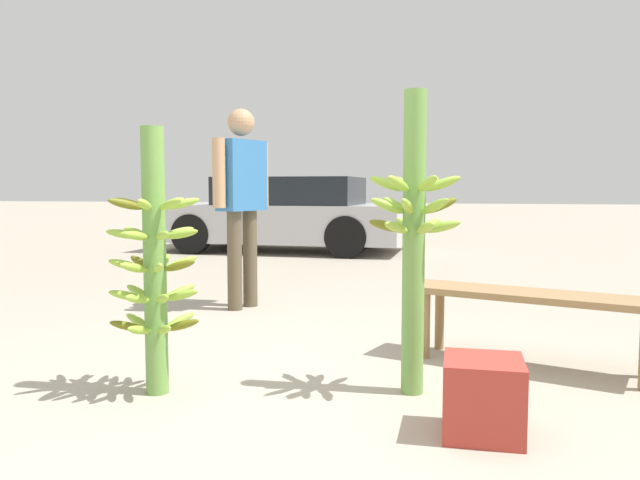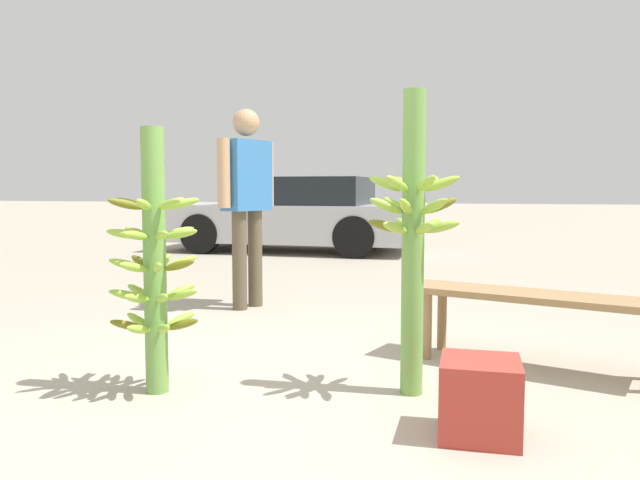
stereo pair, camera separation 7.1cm
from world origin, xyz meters
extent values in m
plane|color=#A89E8C|center=(0.00, 0.00, 0.00)|extent=(80.00, 80.00, 0.00)
cylinder|color=#6B9E47|center=(-0.65, 0.06, 0.68)|extent=(0.12, 0.12, 1.37)
ellipsoid|color=#93BC3D|center=(-0.63, -0.08, 0.98)|extent=(0.07, 0.19, 0.08)
ellipsoid|color=#93BC3D|center=(-0.53, -0.01, 0.98)|extent=(0.18, 0.13, 0.08)
ellipsoid|color=#93BC3D|center=(-0.52, 0.12, 0.98)|extent=(0.19, 0.11, 0.08)
ellipsoid|color=#93BC3D|center=(-0.62, 0.20, 0.98)|extent=(0.09, 0.19, 0.08)
ellipsoid|color=#93BC3D|center=(-0.74, 0.18, 0.98)|extent=(0.14, 0.18, 0.08)
ellipsoid|color=#656718|center=(-0.80, 0.07, 0.98)|extent=(0.19, 0.05, 0.08)
ellipsoid|color=#656718|center=(-0.75, -0.04, 0.98)|extent=(0.15, 0.17, 0.08)
ellipsoid|color=#93BC3D|center=(-0.57, 0.18, 0.83)|extent=(0.14, 0.18, 0.07)
ellipsoid|color=#93BC3D|center=(-0.70, 0.20, 0.83)|extent=(0.10, 0.19, 0.07)
ellipsoid|color=#93BC3D|center=(-0.79, 0.11, 0.83)|extent=(0.19, 0.11, 0.07)
ellipsoid|color=#93BC3D|center=(-0.78, -0.01, 0.83)|extent=(0.18, 0.13, 0.07)
ellipsoid|color=#93BC3D|center=(-0.68, -0.08, 0.83)|extent=(0.07, 0.19, 0.07)
ellipsoid|color=#93BC3D|center=(-0.56, -0.04, 0.83)|extent=(0.16, 0.17, 0.07)
ellipsoid|color=#93BC3D|center=(-0.51, 0.07, 0.83)|extent=(0.19, 0.06, 0.07)
ellipsoid|color=#656718|center=(-0.51, 0.05, 0.67)|extent=(0.19, 0.06, 0.09)
ellipsoid|color=#93BC3D|center=(-0.56, 0.16, 0.67)|extent=(0.16, 0.16, 0.09)
ellipsoid|color=#93BC3D|center=(-0.67, 0.20, 0.67)|extent=(0.07, 0.19, 0.09)
ellipsoid|color=#656718|center=(-0.78, 0.13, 0.67)|extent=(0.18, 0.13, 0.09)
ellipsoid|color=#93BC3D|center=(-0.79, 0.01, 0.67)|extent=(0.19, 0.11, 0.09)
ellipsoid|color=#93BC3D|center=(-0.70, -0.07, 0.67)|extent=(0.10, 0.19, 0.09)
ellipsoid|color=#93BC3D|center=(-0.58, -0.06, 0.67)|extent=(0.14, 0.18, 0.09)
ellipsoid|color=#93BC3D|center=(-0.69, 0.20, 0.52)|extent=(0.09, 0.19, 0.09)
ellipsoid|color=#93BC3D|center=(-0.78, 0.12, 0.52)|extent=(0.19, 0.11, 0.09)
ellipsoid|color=#93BC3D|center=(-0.78, -0.01, 0.52)|extent=(0.18, 0.13, 0.09)
ellipsoid|color=#93BC3D|center=(-0.68, -0.08, 0.52)|extent=(0.08, 0.19, 0.09)
ellipsoid|color=#93BC3D|center=(-0.56, -0.04, 0.52)|extent=(0.15, 0.17, 0.09)
ellipsoid|color=#93BC3D|center=(-0.51, 0.07, 0.52)|extent=(0.19, 0.05, 0.09)
ellipsoid|color=#93BC3D|center=(-0.57, 0.18, 0.52)|extent=(0.14, 0.18, 0.09)
ellipsoid|color=#93BC3D|center=(-0.56, -0.04, 0.36)|extent=(0.16, 0.16, 0.09)
ellipsoid|color=#656718|center=(-0.51, 0.07, 0.36)|extent=(0.19, 0.06, 0.09)
ellipsoid|color=#93BC3D|center=(-0.58, 0.18, 0.36)|extent=(0.14, 0.18, 0.09)
ellipsoid|color=#93BC3D|center=(-0.70, 0.20, 0.36)|extent=(0.10, 0.19, 0.09)
ellipsoid|color=#93BC3D|center=(-0.79, 0.11, 0.36)|extent=(0.19, 0.11, 0.09)
ellipsoid|color=#656718|center=(-0.77, -0.01, 0.36)|extent=(0.18, 0.13, 0.09)
ellipsoid|color=#93BC3D|center=(-0.67, -0.08, 0.36)|extent=(0.07, 0.19, 0.09)
cylinder|color=#6B9E47|center=(0.64, 0.35, 0.78)|extent=(0.11, 0.11, 1.55)
ellipsoid|color=#93BC3D|center=(0.70, 0.47, 1.08)|extent=(0.13, 0.19, 0.11)
ellipsoid|color=#93BC3D|center=(0.56, 0.47, 1.08)|extent=(0.14, 0.19, 0.11)
ellipsoid|color=#93BC3D|center=(0.50, 0.35, 1.08)|extent=(0.19, 0.05, 0.11)
ellipsoid|color=#93BC3D|center=(0.57, 0.23, 1.08)|extent=(0.13, 0.19, 0.11)
ellipsoid|color=#93BC3D|center=(0.71, 0.23, 1.08)|extent=(0.14, 0.19, 0.11)
ellipsoid|color=#93BC3D|center=(0.78, 0.35, 1.08)|extent=(0.19, 0.05, 0.11)
ellipsoid|color=#656718|center=(0.77, 0.40, 0.97)|extent=(0.19, 0.11, 0.11)
ellipsoid|color=#93BC3D|center=(0.66, 0.49, 0.97)|extent=(0.08, 0.19, 0.11)
ellipsoid|color=#93BC3D|center=(0.53, 0.44, 0.97)|extent=(0.18, 0.16, 0.11)
ellipsoid|color=#93BC3D|center=(0.51, 0.30, 0.97)|extent=(0.19, 0.11, 0.11)
ellipsoid|color=#93BC3D|center=(0.61, 0.22, 0.97)|extent=(0.08, 0.19, 0.11)
ellipsoid|color=#93BC3D|center=(0.74, 0.26, 0.97)|extent=(0.18, 0.16, 0.11)
ellipsoid|color=#93BC3D|center=(0.71, 0.47, 0.87)|extent=(0.14, 0.19, 0.09)
ellipsoid|color=#93BC3D|center=(0.57, 0.48, 0.87)|extent=(0.13, 0.19, 0.09)
ellipsoid|color=#656718|center=(0.49, 0.36, 0.87)|extent=(0.19, 0.06, 0.09)
ellipsoid|color=#93BC3D|center=(0.56, 0.23, 0.87)|extent=(0.14, 0.19, 0.09)
ellipsoid|color=#93BC3D|center=(0.70, 0.23, 0.87)|extent=(0.13, 0.19, 0.09)
ellipsoid|color=#93BC3D|center=(0.78, 0.35, 0.87)|extent=(0.19, 0.06, 0.09)
cylinder|color=brown|center=(-0.96, 2.43, 0.43)|extent=(0.17, 0.17, 0.86)
cylinder|color=brown|center=(-1.03, 2.24, 0.43)|extent=(0.17, 0.17, 0.86)
cube|color=#3372B2|center=(-1.00, 2.33, 1.17)|extent=(0.36, 0.50, 0.61)
cylinder|color=tan|center=(-0.89, 2.60, 1.18)|extent=(0.14, 0.14, 0.58)
cylinder|color=tan|center=(-1.10, 2.07, 1.18)|extent=(0.14, 0.14, 0.58)
sphere|color=tan|center=(-1.00, 2.33, 1.63)|extent=(0.23, 0.23, 0.23)
cube|color=#99754C|center=(1.29, 0.97, 0.43)|extent=(1.52, 0.80, 0.04)
cylinder|color=#99754C|center=(0.75, 1.28, 0.21)|extent=(0.06, 0.06, 0.41)
cylinder|color=#99754C|center=(0.67, 1.04, 0.21)|extent=(0.06, 0.06, 0.41)
cube|color=#B7B7BC|center=(-2.04, 7.24, 0.48)|extent=(4.11, 1.91, 0.61)
cube|color=black|center=(-1.88, 7.24, 1.01)|extent=(2.27, 1.73, 0.45)
cylinder|color=black|center=(-3.32, 6.43, 0.32)|extent=(0.65, 0.21, 0.64)
cylinder|color=black|center=(-3.29, 8.10, 0.32)|extent=(0.65, 0.21, 0.64)
cylinder|color=black|center=(-0.80, 6.38, 0.32)|extent=(0.65, 0.21, 0.64)
cylinder|color=black|center=(-0.76, 8.05, 0.32)|extent=(0.65, 0.21, 0.64)
cube|color=#B2382D|center=(0.97, -0.14, 0.17)|extent=(0.33, 0.33, 0.33)
camera|label=1|loc=(0.86, -2.84, 1.06)|focal=35.00mm
camera|label=2|loc=(0.93, -2.82, 1.06)|focal=35.00mm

